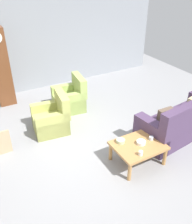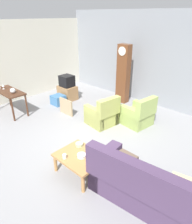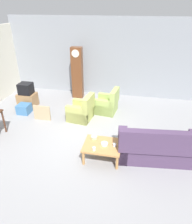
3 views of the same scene
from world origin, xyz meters
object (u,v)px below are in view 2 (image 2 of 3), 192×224
armchair_olive_near (102,115)px  wine_glass_mid (3,86)px  bowl_shallow_green (79,144)px  console_table_dark (9,94)px  coffee_table_wood (80,158)px  storage_box_blue (58,100)px  cup_blue_rimmed (91,161)px  framed_picture_leaning (66,107)px  armchair_olive_far (138,115)px  tv_crt (67,81)px  cup_white_porcelain (64,156)px  tv_stand_cabinet (68,93)px  bowl_white_stacked (82,156)px  couch_floral (148,189)px  glass_dome_cloche (13,91)px  grandfather_clock (123,74)px

armchair_olive_near → wine_glass_mid: size_ratio=5.61×
armchair_olive_near → bowl_shallow_green: size_ratio=5.41×
armchair_olive_near → console_table_dark: (-2.76, -1.50, 0.36)m
coffee_table_wood → bowl_shallow_green: size_ratio=5.65×
storage_box_blue → cup_blue_rimmed: bearing=-28.1°
framed_picture_leaning → armchair_olive_far: bearing=25.9°
console_table_dark → tv_crt: tv_crt is taller
cup_blue_rimmed → wine_glass_mid: (-4.43, 0.36, 0.42)m
console_table_dark → tv_crt: 2.13m
wine_glass_mid → framed_picture_leaning: bearing=35.3°
console_table_dark → framed_picture_leaning: (1.42, 1.19, -0.40)m
cup_white_porcelain → bowl_shallow_green: cup_white_porcelain is taller
cup_blue_rimmed → wine_glass_mid: wine_glass_mid is taller
armchair_olive_near → tv_stand_cabinet: (-2.35, 0.59, -0.04)m
tv_crt → bowl_white_stacked: tv_crt is taller
storage_box_blue → wine_glass_mid: bearing=-118.6°
storage_box_blue → wine_glass_mid: wine_glass_mid is taller
tv_stand_cabinet → cup_white_porcelain: 4.27m
tv_stand_cabinet → console_table_dark: bearing=-101.1°
console_table_dark → bowl_white_stacked: bearing=-5.9°
armchair_olive_near → console_table_dark: size_ratio=0.71×
storage_box_blue → bowl_shallow_green: bearing=-29.3°
armchair_olive_far → coffee_table_wood: (0.28, -2.61, 0.07)m
armchair_olive_far → bowl_shallow_green: armchair_olive_far is taller
couch_floral → bowl_shallow_green: 1.70m
glass_dome_cloche → bowl_shallow_green: glass_dome_cloche is taller
storage_box_blue → bowl_white_stacked: bearing=-30.0°
coffee_table_wood → cup_blue_rimmed: 0.33m
bowl_shallow_green → cup_white_porcelain: bearing=-78.2°
couch_floral → armchair_olive_far: size_ratio=2.37×
tv_stand_cabinet → tv_crt: (0.00, 0.00, 0.48)m
framed_picture_leaning → bowl_shallow_green: size_ratio=3.53×
framed_picture_leaning → bowl_shallow_green: bearing=-32.4°
glass_dome_cloche → bowl_white_stacked: 3.63m
storage_box_blue → bowl_shallow_green: (3.01, -1.69, 0.30)m
bowl_white_stacked → bowl_shallow_green: bearing=144.1°
console_table_dark → cup_blue_rimmed: (4.14, -0.39, -0.20)m
couch_floral → tv_crt: 5.35m
storage_box_blue → bowl_shallow_green: 3.46m
cup_white_porcelain → tv_crt: bearing=139.8°
couch_floral → storage_box_blue: 4.99m
console_table_dark → glass_dome_cloche: (0.30, 0.01, 0.20)m
grandfather_clock → glass_dome_cloche: bearing=-118.3°
cup_white_porcelain → coffee_table_wood: bearing=59.2°
console_table_dark → bowl_shallow_green: console_table_dark is taller
grandfather_clock → wine_glass_mid: 4.15m
coffee_table_wood → tv_stand_cabinet: 4.22m
storage_box_blue → cup_blue_rimmed: cup_blue_rimmed is taller
console_table_dark → cup_blue_rimmed: size_ratio=15.09×
couch_floral → framed_picture_leaning: couch_floral is taller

